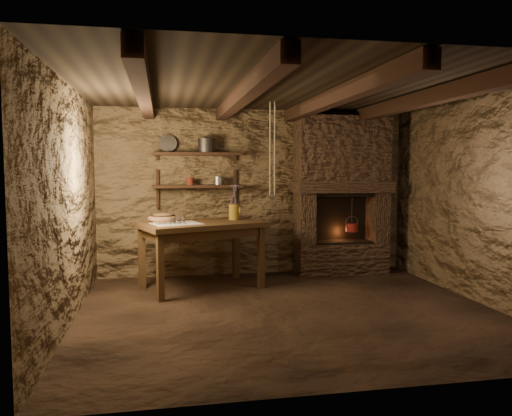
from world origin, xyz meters
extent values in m
plane|color=black|center=(0.00, 0.00, 0.00)|extent=(4.50, 4.50, 0.00)
cube|color=#4E3A24|center=(0.00, 2.00, 1.20)|extent=(4.50, 0.04, 2.40)
cube|color=#4E3A24|center=(0.00, -2.00, 1.20)|extent=(4.50, 0.04, 2.40)
cube|color=#4E3A24|center=(-2.25, 0.00, 1.20)|extent=(0.04, 4.00, 2.40)
cube|color=#4E3A24|center=(2.25, 0.00, 1.20)|extent=(0.04, 4.00, 2.40)
cube|color=black|center=(0.00, 0.00, 2.40)|extent=(4.50, 4.00, 0.04)
cube|color=black|center=(-1.50, 0.00, 2.31)|extent=(0.14, 3.95, 0.16)
cube|color=black|center=(-0.50, 0.00, 2.31)|extent=(0.14, 3.95, 0.16)
cube|color=black|center=(0.50, 0.00, 2.31)|extent=(0.14, 3.95, 0.16)
cube|color=black|center=(1.50, 0.00, 2.31)|extent=(0.14, 3.95, 0.16)
cube|color=black|center=(-0.85, 1.84, 1.30)|extent=(1.25, 0.30, 0.04)
cube|color=black|center=(-0.85, 1.84, 1.75)|extent=(1.25, 0.30, 0.04)
cube|color=#35241A|center=(1.25, 1.77, 0.23)|extent=(1.35, 0.45, 0.45)
cube|color=#35241A|center=(0.69, 1.77, 0.82)|extent=(0.23, 0.45, 0.75)
cube|color=#35241A|center=(1.81, 1.77, 0.82)|extent=(0.23, 0.45, 0.75)
cube|color=#35241A|center=(1.25, 1.74, 1.28)|extent=(1.43, 0.51, 0.16)
cube|color=#35241A|center=(1.25, 1.77, 1.83)|extent=(1.35, 0.45, 0.94)
cube|color=black|center=(1.25, 1.96, 0.82)|extent=(0.90, 0.06, 0.75)
cube|color=#362413|center=(-0.85, 1.20, 0.83)|extent=(1.71, 1.31, 0.06)
cube|color=#362413|center=(-0.85, 1.20, 0.73)|extent=(1.54, 1.15, 0.11)
cube|color=beige|center=(-1.17, 1.04, 0.87)|extent=(0.68, 0.61, 0.01)
cylinder|color=olive|center=(-0.40, 1.41, 0.97)|extent=(0.17, 0.17, 0.21)
torus|color=olive|center=(-0.32, 1.41, 0.99)|extent=(0.02, 0.11, 0.11)
ellipsoid|color=#8E5F3D|center=(-1.34, 1.32, 0.91)|extent=(0.47, 0.47, 0.13)
cylinder|color=#2E2B29|center=(-0.72, 1.84, 1.86)|extent=(0.25, 0.25, 0.17)
cylinder|color=#9B9C97|center=(-1.25, 1.94, 1.89)|extent=(0.26, 0.13, 0.25)
cylinder|color=#5D1E12|center=(-0.95, 1.84, 1.37)|extent=(0.12, 0.12, 0.10)
cylinder|color=maroon|center=(1.40, 1.72, 0.68)|extent=(0.22, 0.22, 0.12)
torus|color=#2E2B29|center=(1.40, 1.72, 0.76)|extent=(0.20, 0.01, 0.20)
cylinder|color=#2E2B29|center=(1.40, 1.72, 0.94)|extent=(0.01, 0.01, 0.44)
camera|label=1|loc=(-1.33, -5.18, 1.56)|focal=35.00mm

